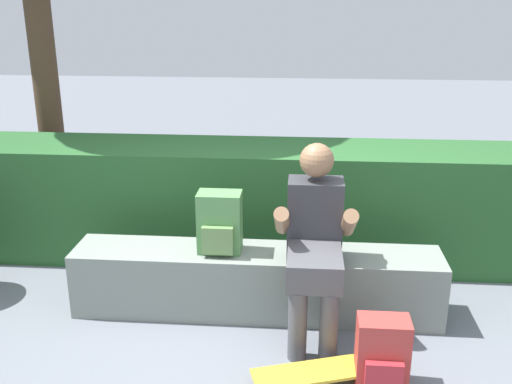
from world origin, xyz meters
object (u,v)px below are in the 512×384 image
(backpack_on_bench, at_px, (220,224))
(person_skater, at_px, (315,237))
(bench_main, at_px, (256,282))
(skateboard_near_person, at_px, (325,372))
(backpack_on_ground, at_px, (382,354))

(backpack_on_bench, bearing_deg, person_skater, -17.82)
(bench_main, height_order, skateboard_near_person, bench_main)
(backpack_on_ground, bearing_deg, bench_main, 135.40)
(skateboard_near_person, bearing_deg, backpack_on_bench, 132.42)
(backpack_on_bench, height_order, backpack_on_ground, backpack_on_bench)
(person_skater, bearing_deg, backpack_on_ground, -54.91)
(person_skater, height_order, backpack_on_ground, person_skater)
(bench_main, distance_m, backpack_on_ground, 1.05)
(bench_main, distance_m, person_skater, 0.60)
(bench_main, relative_size, backpack_on_ground, 6.06)
(bench_main, bearing_deg, backpack_on_ground, -44.60)
(skateboard_near_person, height_order, backpack_on_ground, backpack_on_ground)
(person_skater, bearing_deg, backpack_on_bench, 162.18)
(skateboard_near_person, bearing_deg, person_skater, 96.87)
(bench_main, bearing_deg, backpack_on_bench, -177.72)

